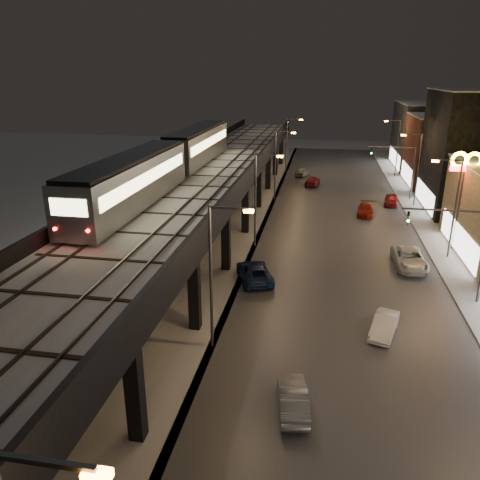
{
  "coord_description": "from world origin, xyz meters",
  "views": [
    {
      "loc": [
        5.3,
        -11.16,
        15.84
      ],
      "look_at": [
        0.01,
        18.73,
        5.0
      ],
      "focal_mm": 35.0,
      "sensor_mm": 36.0,
      "label": 1
    }
  ],
  "objects_px": {
    "car_onc_dark": "(409,259)",
    "car_far_white": "(303,172)",
    "car_near_white": "(293,398)",
    "car_mid_dark": "(312,181)",
    "car_onc_silver": "(384,326)",
    "subway_train": "(171,159)",
    "car_mid_silver": "(255,273)",
    "car_onc_red": "(391,200)",
    "car_onc_white": "(365,210)"
  },
  "relations": [
    {
      "from": "car_onc_dark",
      "to": "car_mid_dark",
      "type": "bearing_deg",
      "value": 105.79
    },
    {
      "from": "car_near_white",
      "to": "car_onc_white",
      "type": "distance_m",
      "value": 36.03
    },
    {
      "from": "car_onc_white",
      "to": "car_mid_dark",
      "type": "bearing_deg",
      "value": 120.64
    },
    {
      "from": "subway_train",
      "to": "car_onc_silver",
      "type": "height_order",
      "value": "subway_train"
    },
    {
      "from": "car_onc_silver",
      "to": "car_onc_red",
      "type": "height_order",
      "value": "car_onc_red"
    },
    {
      "from": "car_far_white",
      "to": "car_onc_silver",
      "type": "height_order",
      "value": "car_far_white"
    },
    {
      "from": "car_onc_silver",
      "to": "car_onc_dark",
      "type": "bearing_deg",
      "value": 90.57
    },
    {
      "from": "car_far_white",
      "to": "car_onc_silver",
      "type": "bearing_deg",
      "value": 113.84
    },
    {
      "from": "subway_train",
      "to": "car_mid_dark",
      "type": "distance_m",
      "value": 31.59
    },
    {
      "from": "car_mid_dark",
      "to": "car_onc_white",
      "type": "xyz_separation_m",
      "value": [
        6.64,
        -14.63,
        -0.02
      ]
    },
    {
      "from": "car_onc_white",
      "to": "car_onc_red",
      "type": "distance_m",
      "value": 6.27
    },
    {
      "from": "car_onc_white",
      "to": "car_near_white",
      "type": "bearing_deg",
      "value": -93.52
    },
    {
      "from": "car_onc_dark",
      "to": "car_onc_white",
      "type": "distance_m",
      "value": 15.75
    },
    {
      "from": "car_near_white",
      "to": "car_mid_silver",
      "type": "xyz_separation_m",
      "value": [
        -4.08,
        14.88,
        0.06
      ]
    },
    {
      "from": "car_onc_white",
      "to": "car_far_white",
      "type": "bearing_deg",
      "value": 117.98
    },
    {
      "from": "subway_train",
      "to": "car_mid_silver",
      "type": "bearing_deg",
      "value": -39.28
    },
    {
      "from": "car_onc_silver",
      "to": "car_mid_silver",
      "type": "bearing_deg",
      "value": 160.75
    },
    {
      "from": "car_mid_dark",
      "to": "car_onc_silver",
      "type": "bearing_deg",
      "value": 104.43
    },
    {
      "from": "car_far_white",
      "to": "car_onc_dark",
      "type": "distance_m",
      "value": 38.25
    },
    {
      "from": "car_far_white",
      "to": "subway_train",
      "type": "bearing_deg",
      "value": 87.64
    },
    {
      "from": "car_mid_dark",
      "to": "car_onc_silver",
      "type": "xyz_separation_m",
      "value": [
        5.8,
        -41.99,
        -0.03
      ]
    },
    {
      "from": "car_mid_silver",
      "to": "car_onc_silver",
      "type": "xyz_separation_m",
      "value": [
        9.36,
        -6.72,
        -0.09
      ]
    },
    {
      "from": "car_onc_white",
      "to": "subway_train",
      "type": "bearing_deg",
      "value": -138.92
    },
    {
      "from": "subway_train",
      "to": "car_onc_silver",
      "type": "relative_size",
      "value": 9.69
    },
    {
      "from": "car_onc_white",
      "to": "car_onc_red",
      "type": "bearing_deg",
      "value": 61.79
    },
    {
      "from": "car_far_white",
      "to": "car_onc_silver",
      "type": "xyz_separation_m",
      "value": [
        7.58,
        -48.46,
        -0.07
      ]
    },
    {
      "from": "car_mid_dark",
      "to": "car_onc_white",
      "type": "height_order",
      "value": "car_mid_dark"
    },
    {
      "from": "car_onc_dark",
      "to": "car_onc_red",
      "type": "xyz_separation_m",
      "value": [
        1.03,
        20.71,
        -0.06
      ]
    },
    {
      "from": "car_mid_silver",
      "to": "car_mid_dark",
      "type": "distance_m",
      "value": 35.45
    },
    {
      "from": "car_onc_red",
      "to": "car_mid_dark",
      "type": "bearing_deg",
      "value": 145.56
    },
    {
      "from": "car_onc_silver",
      "to": "car_onc_white",
      "type": "bearing_deg",
      "value": 104.68
    },
    {
      "from": "car_mid_dark",
      "to": "car_far_white",
      "type": "relative_size",
      "value": 1.11
    },
    {
      "from": "car_near_white",
      "to": "car_mid_dark",
      "type": "distance_m",
      "value": 50.14
    },
    {
      "from": "car_onc_silver",
      "to": "car_near_white",
      "type": "bearing_deg",
      "value": -106.51
    },
    {
      "from": "car_near_white",
      "to": "car_mid_dark",
      "type": "height_order",
      "value": "same"
    },
    {
      "from": "car_mid_dark",
      "to": "car_onc_white",
      "type": "distance_m",
      "value": 16.07
    },
    {
      "from": "car_near_white",
      "to": "car_onc_silver",
      "type": "distance_m",
      "value": 9.71
    },
    {
      "from": "subway_train",
      "to": "car_onc_white",
      "type": "xyz_separation_m",
      "value": [
        19.14,
        13.32,
        -7.76
      ]
    },
    {
      "from": "car_near_white",
      "to": "car_mid_silver",
      "type": "bearing_deg",
      "value": -83.18
    },
    {
      "from": "subway_train",
      "to": "car_near_white",
      "type": "relative_size",
      "value": 9.24
    },
    {
      "from": "subway_train",
      "to": "car_far_white",
      "type": "distance_m",
      "value": 36.88
    },
    {
      "from": "car_mid_dark",
      "to": "car_near_white",
      "type": "bearing_deg",
      "value": 97.16
    },
    {
      "from": "car_onc_white",
      "to": "car_onc_red",
      "type": "xyz_separation_m",
      "value": [
        3.55,
        5.17,
        0.06
      ]
    },
    {
      "from": "car_mid_dark",
      "to": "car_onc_red",
      "type": "height_order",
      "value": "car_onc_red"
    },
    {
      "from": "car_mid_dark",
      "to": "car_onc_red",
      "type": "relative_size",
      "value": 1.11
    },
    {
      "from": "car_near_white",
      "to": "car_far_white",
      "type": "bearing_deg",
      "value": -96.21
    },
    {
      "from": "car_onc_dark",
      "to": "car_far_white",
      "type": "bearing_deg",
      "value": 105.52
    },
    {
      "from": "car_onc_silver",
      "to": "car_mid_dark",
      "type": "bearing_deg",
      "value": 114.29
    },
    {
      "from": "car_onc_dark",
      "to": "subway_train",
      "type": "bearing_deg",
      "value": 173.05
    },
    {
      "from": "subway_train",
      "to": "car_onc_dark",
      "type": "distance_m",
      "value": 23.08
    }
  ]
}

